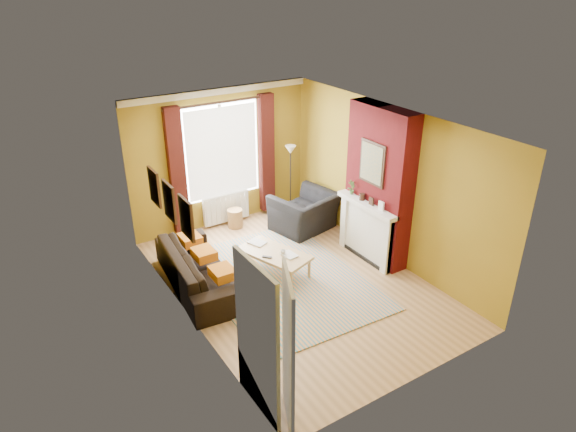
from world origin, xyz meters
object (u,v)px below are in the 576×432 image
(coffee_table, at_px, (274,255))
(armchair, at_px, (305,212))
(wicker_stool, at_px, (235,218))
(sofa, at_px, (199,268))
(floor_lamp, at_px, (290,161))

(coffee_table, bearing_deg, armchair, 19.65)
(wicker_stool, bearing_deg, sofa, -132.58)
(coffee_table, bearing_deg, sofa, 145.90)
(sofa, distance_m, wicker_stool, 2.21)
(sofa, height_order, coffee_table, sofa)
(armchair, bearing_deg, sofa, 3.51)
(armchair, relative_size, floor_lamp, 0.76)
(sofa, xyz_separation_m, armchair, (2.64, 0.77, 0.05))
(armchair, bearing_deg, coffee_table, 25.98)
(sofa, relative_size, wicker_stool, 5.90)
(sofa, xyz_separation_m, floor_lamp, (2.77, 1.51, 0.89))
(armchair, distance_m, floor_lamp, 1.13)
(sofa, relative_size, armchair, 1.93)
(armchair, relative_size, coffee_table, 0.85)
(armchair, xyz_separation_m, wicker_stool, (-1.14, 0.85, -0.19))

